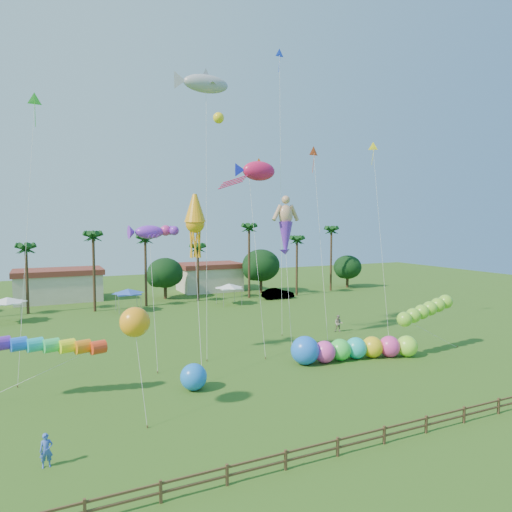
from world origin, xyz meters
name	(u,v)px	position (x,y,z in m)	size (l,w,h in m)	color
ground	(321,404)	(0.00, 0.00, 0.00)	(160.00, 160.00, 0.00)	#285116
tree_line	(183,271)	(3.57, 44.00, 4.28)	(69.46, 8.91, 11.00)	#3A2819
buildings_row	(133,283)	(-3.09, 50.00, 2.00)	(35.00, 7.00, 4.00)	beige
tent_row	(129,292)	(-6.00, 36.33, 2.75)	(31.00, 4.00, 0.60)	white
fence	(384,433)	(0.00, -6.00, 0.61)	(36.12, 0.12, 1.00)	brown
car_b	(278,294)	(16.71, 37.40, 0.81)	(1.72, 4.93, 1.62)	#4C4C54
spectator_a	(46,450)	(-16.31, -0.82, 0.83)	(0.61, 0.40, 1.66)	blue
spectator_b	(339,324)	(12.55, 15.68, 0.91)	(0.89, 0.69, 1.83)	gray
caterpillar_inflatable	(350,349)	(7.48, 6.90, 1.00)	(11.61, 4.24, 2.37)	#F741AE
blue_ball	(194,377)	(-6.80, 5.92, 0.94)	(1.89, 1.89, 1.89)	blue
rainbow_tube	(71,350)	(-14.64, 7.79, 3.33)	(9.23, 2.77, 3.80)	#F13C1A
green_worm	(404,319)	(12.21, 5.54, 3.38)	(10.43, 4.04, 4.16)	#7ACD2D
orange_ball_kite	(135,322)	(-11.34, 2.82, 5.91)	(1.96, 2.53, 6.80)	orange
merman_kite	(286,229)	(5.33, 14.53, 11.13)	(2.76, 4.35, 13.89)	tan
fish_kite	(259,171)	(2.88, 15.44, 16.71)	(5.21, 6.52, 17.76)	#CA164B
shark_kite	(206,84)	(-1.79, 17.18, 24.73)	(6.19, 7.19, 25.78)	#989AA6
squid_kite	(195,224)	(-4.94, 11.05, 11.71)	(2.00, 5.47, 14.19)	orange
lobster_kite	(150,232)	(-8.05, 13.64, 11.01)	(4.47, 4.66, 11.81)	purple
delta_kite_red	(314,155)	(9.92, 16.79, 18.87)	(1.91, 5.06, 19.80)	#E34519
delta_kite_yellow	(373,151)	(16.74, 15.57, 19.56)	(1.95, 5.14, 20.55)	yellow
delta_kite_green	(34,105)	(-16.36, 16.68, 21.13)	(2.41, 5.24, 22.14)	green
delta_kite_blue	(280,62)	(7.50, 19.95, 28.93)	(1.93, 3.43, 30.40)	blue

